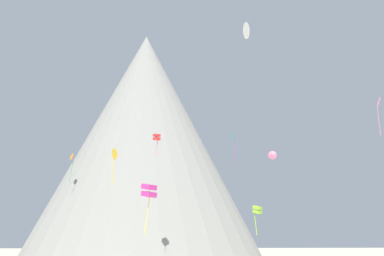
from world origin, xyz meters
name	(u,v)px	position (x,y,z in m)	size (l,w,h in m)	color
rock_massif	(148,149)	(-6.96, 74.05, 23.01)	(67.37, 67.37, 48.14)	gray
kite_magenta_low	(149,191)	(-6.52, 27.80, 10.02)	(1.94, 1.94, 5.94)	#D1339E
kite_rainbow_mid	(272,155)	(14.59, 53.12, 18.61)	(1.49, 0.86, 1.46)	#E5668C
kite_lime_low	(257,210)	(5.47, 23.69, 7.61)	(1.15, 1.15, 3.26)	#8CD133
kite_white_high	(245,31)	(7.02, 36.00, 34.05)	(1.89, 2.41, 2.46)	white
kite_teal_mid	(234,141)	(5.76, 40.25, 18.47)	(0.44, 0.84, 4.39)	teal
kite_orange_mid	(72,158)	(-20.32, 59.25, 18.65)	(1.20, 1.44, 5.10)	orange
kite_red_mid	(157,137)	(-5.53, 41.59, 19.13)	(1.17, 1.18, 3.28)	red
kite_gold_low	(115,155)	(-10.25, 22.97, 13.48)	(1.01, 1.26, 4.07)	gold
kite_pink_mid	(379,108)	(26.91, 37.47, 23.30)	(0.91, 0.86, 5.63)	pink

